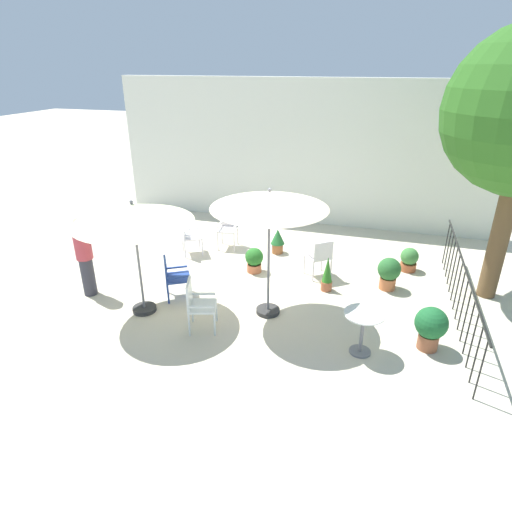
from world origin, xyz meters
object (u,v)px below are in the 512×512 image
at_px(patio_umbrella_1, 133,214).
at_px(standing_person, 85,256).
at_px(cafe_table_0, 363,326).
at_px(potted_plant_3, 278,240).
at_px(patio_umbrella_0, 269,202).
at_px(potted_plant_5, 327,275).
at_px(patio_chair_1, 188,234).
at_px(patio_chair_3, 173,275).
at_px(patio_chair_4, 197,302).
at_px(patio_chair_2, 228,226).
at_px(potted_plant_2, 409,259).
at_px(potted_plant_0, 431,326).
at_px(potted_plant_4, 389,272).
at_px(patio_chair_0, 320,255).
at_px(potted_plant_1, 254,259).

height_order(patio_umbrella_1, standing_person, patio_umbrella_1).
height_order(cafe_table_0, potted_plant_3, cafe_table_0).
xyz_separation_m(patio_umbrella_0, potted_plant_5, (0.92, 1.19, -1.81)).
relative_size(patio_chair_1, patio_chair_3, 1.07).
distance_m(patio_chair_3, patio_chair_4, 1.26).
relative_size(patio_chair_2, patio_chair_4, 0.97).
bearing_deg(patio_umbrella_1, potted_plant_2, 34.05).
bearing_deg(patio_umbrella_0, patio_umbrella_1, -164.90).
xyz_separation_m(potted_plant_0, potted_plant_4, (-0.67, 1.93, -0.05)).
bearing_deg(patio_chair_4, patio_chair_2, 101.81).
relative_size(patio_umbrella_1, potted_plant_5, 2.92).
xyz_separation_m(patio_chair_0, potted_plant_1, (-1.42, -0.15, -0.22)).
distance_m(potted_plant_1, standing_person, 3.50).
bearing_deg(patio_umbrella_0, patio_chair_3, 179.05).
bearing_deg(potted_plant_1, potted_plant_3, 77.89).
bearing_deg(patio_chair_0, patio_chair_1, 174.12).
height_order(patio_umbrella_1, patio_chair_4, patio_umbrella_1).
height_order(patio_chair_4, potted_plant_3, patio_chair_4).
bearing_deg(potted_plant_2, potted_plant_5, -138.37).
relative_size(potted_plant_4, potted_plant_5, 0.92).
xyz_separation_m(patio_umbrella_1, cafe_table_0, (3.99, -0.13, -1.41)).
xyz_separation_m(patio_umbrella_1, patio_chair_0, (2.92, 2.34, -1.40)).
relative_size(patio_chair_2, potted_plant_1, 1.60).
bearing_deg(potted_plant_4, patio_umbrella_0, -142.66).
bearing_deg(patio_umbrella_1, cafe_table_0, -1.92).
relative_size(potted_plant_0, potted_plant_2, 1.39).
distance_m(patio_chair_0, patio_chair_3, 3.11).
distance_m(patio_chair_2, patio_chair_3, 2.76).
relative_size(patio_umbrella_0, potted_plant_2, 4.45).
distance_m(patio_chair_3, potted_plant_3, 3.06).
distance_m(patio_chair_4, standing_person, 2.66).
relative_size(patio_umbrella_1, patio_chair_0, 2.50).
bearing_deg(patio_chair_2, patio_chair_4, -78.19).
distance_m(patio_chair_0, potted_plant_3, 1.56).
distance_m(potted_plant_2, potted_plant_5, 2.18).
height_order(patio_umbrella_0, potted_plant_0, patio_umbrella_0).
distance_m(potted_plant_0, potted_plant_2, 2.96).
height_order(potted_plant_1, potted_plant_2, potted_plant_1).
xyz_separation_m(patio_umbrella_0, potted_plant_3, (-0.50, 2.73, -1.82)).
relative_size(patio_umbrella_1, potted_plant_3, 3.52).
height_order(patio_chair_4, potted_plant_1, patio_chair_4).
bearing_deg(patio_chair_1, cafe_table_0, -33.13).
xyz_separation_m(potted_plant_0, standing_person, (-6.40, -0.02, 0.41)).
distance_m(patio_umbrella_0, patio_chair_3, 2.55).
bearing_deg(cafe_table_0, patio_chair_0, 113.35).
relative_size(patio_umbrella_1, potted_plant_1, 3.86).
distance_m(patio_chair_1, patio_chair_3, 2.13).
xyz_separation_m(patio_chair_2, patio_chair_4, (0.76, -3.65, -0.00)).
bearing_deg(potted_plant_5, potted_plant_3, 132.51).
bearing_deg(potted_plant_1, potted_plant_5, -13.31).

